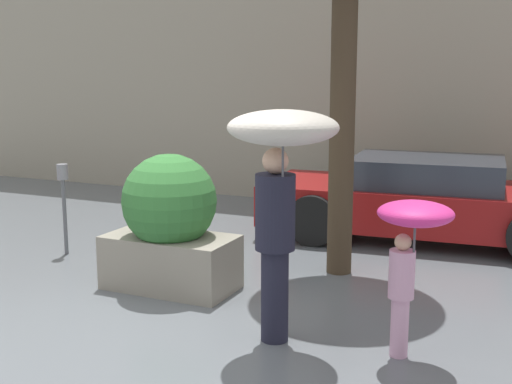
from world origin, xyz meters
TOP-DOWN VIEW (x-y plane):
  - ground_plane at (0.00, 0.00)m, footprint 40.00×40.00m
  - building_facade at (0.00, 6.50)m, footprint 18.00×0.30m
  - planter_box at (-0.28, 1.09)m, footprint 1.42×1.03m
  - person_adult at (1.37, 0.18)m, footprint 0.91×0.91m
  - person_child at (2.44, 0.36)m, footprint 0.61×0.61m
  - parked_car_near at (1.86, 4.47)m, footprint 4.68×2.33m
  - parking_meter at (-2.27, 1.69)m, footprint 0.14×0.14m

SIDE VIEW (x-z plane):
  - ground_plane at x=0.00m, z-range 0.00..0.00m
  - parked_car_near at x=1.86m, z-range -0.02..1.15m
  - planter_box at x=-0.28m, z-range -0.02..1.47m
  - parking_meter at x=-2.27m, z-range 0.26..1.46m
  - person_child at x=2.44m, z-range 0.36..1.69m
  - person_adult at x=1.37m, z-range 0.53..2.56m
  - building_facade at x=0.00m, z-range 0.00..6.00m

